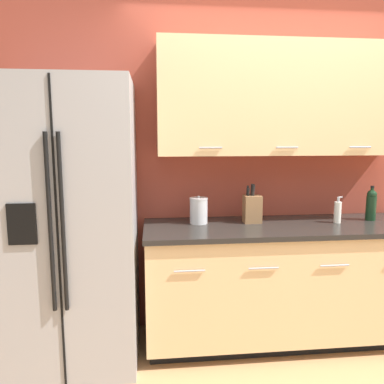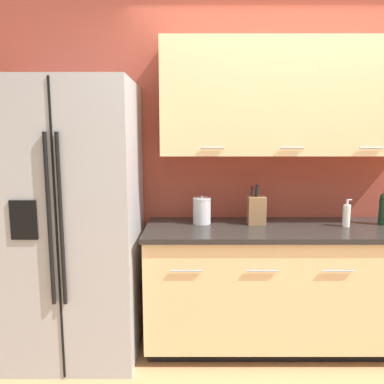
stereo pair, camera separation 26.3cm
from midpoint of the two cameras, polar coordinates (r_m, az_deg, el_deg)
name	(u,v)px [view 1 (the left image)]	position (r m, az deg, el deg)	size (l,w,h in m)	color
wall_back	(281,149)	(3.02, 11.06, 6.38)	(10.00, 0.39, 2.60)	#993D2D
counter_unit	(281,282)	(2.93, 10.92, -13.33)	(2.04, 0.64, 0.90)	black
refrigerator	(71,225)	(2.70, -20.63, -4.70)	(0.86, 0.75, 1.90)	#9E9EA0
knife_block	(252,208)	(2.79, 6.52, -2.52)	(0.13, 0.11, 0.29)	olive
wine_bottle	(371,204)	(3.11, 23.52, -1.73)	(0.08, 0.08, 0.27)	black
soap_dispenser	(338,212)	(2.93, 18.96, -2.91)	(0.06, 0.05, 0.20)	silver
steel_canister	(199,210)	(2.75, -1.71, -2.85)	(0.13, 0.13, 0.21)	#B7B7BA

